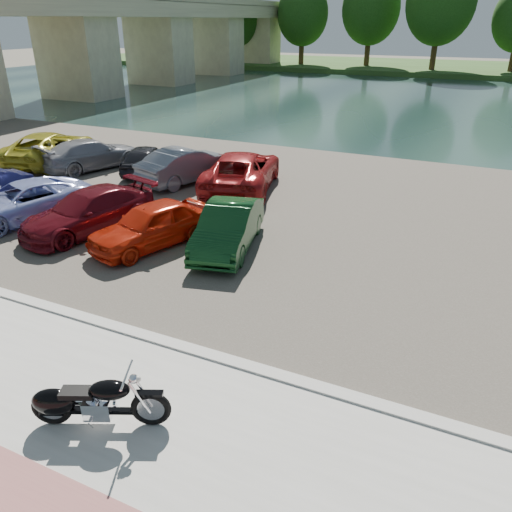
% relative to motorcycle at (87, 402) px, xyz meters
% --- Properties ---
extents(ground, '(200.00, 200.00, 0.00)m').
position_rel_motorcycle_xyz_m(ground, '(-0.17, 0.49, -0.56)').
color(ground, '#595447').
rests_on(ground, ground).
extents(promenade, '(60.00, 6.00, 0.10)m').
position_rel_motorcycle_xyz_m(promenade, '(-0.17, -0.51, -0.51)').
color(promenade, '#ABA9A1').
rests_on(promenade, ground).
extents(kerb, '(60.00, 0.30, 0.14)m').
position_rel_motorcycle_xyz_m(kerb, '(-0.17, 2.49, -0.49)').
color(kerb, '#ABA9A1').
rests_on(kerb, ground).
extents(parking_lot, '(60.00, 18.00, 0.04)m').
position_rel_motorcycle_xyz_m(parking_lot, '(-0.17, 11.49, -0.54)').
color(parking_lot, '#474339').
rests_on(parking_lot, ground).
extents(river, '(120.00, 40.00, 0.00)m').
position_rel_motorcycle_xyz_m(river, '(-0.17, 40.49, -0.56)').
color(river, '#1A302E').
rests_on(river, ground).
extents(far_bank, '(120.00, 24.00, 0.60)m').
position_rel_motorcycle_xyz_m(far_bank, '(-0.17, 72.49, -0.26)').
color(far_bank, '#254217').
rests_on(far_bank, ground).
extents(bridge, '(7.00, 56.00, 8.55)m').
position_rel_motorcycle_xyz_m(bridge, '(-28.17, 41.52, 4.96)').
color(bridge, tan).
rests_on(bridge, ground).
extents(far_trees, '(70.25, 10.68, 12.52)m').
position_rel_motorcycle_xyz_m(far_trees, '(4.19, 66.29, 6.93)').
color(far_trees, '#3E2B16').
rests_on(far_trees, far_bank).
extents(motorcycle, '(2.19, 1.18, 1.05)m').
position_rel_motorcycle_xyz_m(motorcycle, '(0.00, 0.00, 0.00)').
color(motorcycle, black).
rests_on(motorcycle, promenade).
extents(car_2, '(3.49, 5.04, 1.28)m').
position_rel_motorcycle_xyz_m(car_2, '(-8.75, 6.57, 0.12)').
color(car_2, '#9BA9E2').
rests_on(car_2, parking_lot).
extents(car_3, '(2.95, 4.86, 1.32)m').
position_rel_motorcycle_xyz_m(car_3, '(-6.03, 6.75, 0.14)').
color(car_3, '#590C15').
rests_on(car_3, parking_lot).
extents(car_4, '(2.74, 4.20, 1.33)m').
position_rel_motorcycle_xyz_m(car_4, '(-3.51, 6.63, 0.14)').
color(car_4, red).
rests_on(car_4, parking_lot).
extents(car_5, '(2.34, 4.26, 1.33)m').
position_rel_motorcycle_xyz_m(car_5, '(-1.33, 7.43, 0.14)').
color(car_5, '#103A18').
rests_on(car_5, parking_lot).
extents(car_6, '(3.59, 5.74, 1.48)m').
position_rel_motorcycle_xyz_m(car_6, '(-13.62, 12.54, 0.22)').
color(car_6, gold).
rests_on(car_6, parking_lot).
extents(car_7, '(3.26, 4.99, 1.34)m').
position_rel_motorcycle_xyz_m(car_7, '(-11.22, 12.63, 0.15)').
color(car_7, gray).
rests_on(car_7, parking_lot).
extents(car_8, '(2.59, 3.94, 1.25)m').
position_rel_motorcycle_xyz_m(car_8, '(-8.54, 13.14, 0.10)').
color(car_8, black).
rests_on(car_8, parking_lot).
extents(car_9, '(2.69, 4.64, 1.45)m').
position_rel_motorcycle_xyz_m(car_9, '(-6.12, 12.71, 0.20)').
color(car_9, slate).
rests_on(car_9, parking_lot).
extents(car_10, '(3.86, 5.92, 1.52)m').
position_rel_motorcycle_xyz_m(car_10, '(-3.61, 12.85, 0.24)').
color(car_10, maroon).
rests_on(car_10, parking_lot).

